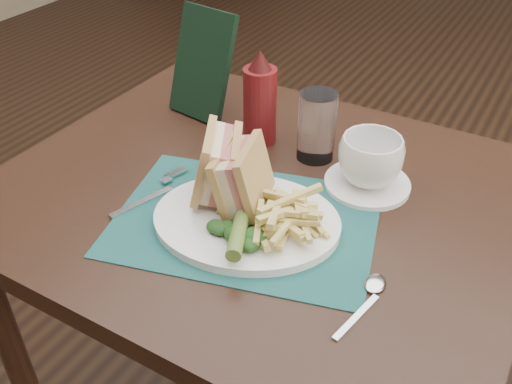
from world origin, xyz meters
TOP-DOWN VIEW (x-y plane):
  - floor at (0.00, 0.00)m, footprint 7.00×7.00m
  - table_main at (0.00, -0.50)m, footprint 0.90×0.75m
  - placemat at (0.03, -0.59)m, footprint 0.48×0.39m
  - plate at (0.03, -0.60)m, footprint 0.36×0.32m
  - sandwich_half_a at (-0.06, -0.58)m, footprint 0.13×0.14m
  - sandwich_half_b at (-0.01, -0.58)m, footprint 0.10×0.13m
  - kale_garnish at (0.04, -0.66)m, footprint 0.11×0.08m
  - pickle_spear at (0.05, -0.66)m, footprint 0.07×0.12m
  - fries_pile at (0.10, -0.59)m, footprint 0.18×0.20m
  - fork at (-0.15, -0.61)m, footprint 0.08×0.17m
  - spoon at (0.26, -0.67)m, footprint 0.06×0.15m
  - saucer at (0.16, -0.40)m, footprint 0.20×0.20m
  - coffee_cup at (0.16, -0.40)m, footprint 0.14×0.14m
  - drinking_glass at (0.04, -0.36)m, footprint 0.07×0.07m
  - ketchup_bottle at (-0.08, -0.36)m, footprint 0.07×0.07m
  - check_presenter at (-0.24, -0.32)m, footprint 0.15×0.10m

SIDE VIEW (x-z plane):
  - floor at x=0.00m, z-range 0.00..0.00m
  - table_main at x=0.00m, z-range 0.00..0.75m
  - placemat at x=0.03m, z-range 0.75..0.75m
  - spoon at x=0.26m, z-range 0.75..0.76m
  - saucer at x=0.16m, z-range 0.75..0.76m
  - fork at x=-0.15m, z-range 0.75..0.76m
  - plate at x=0.03m, z-range 0.75..0.77m
  - kale_garnish at x=0.04m, z-range 0.77..0.79m
  - pickle_spear at x=0.05m, z-range 0.78..0.80m
  - fries_pile at x=0.10m, z-range 0.77..0.83m
  - coffee_cup at x=0.16m, z-range 0.76..0.85m
  - drinking_glass at x=0.04m, z-range 0.75..0.88m
  - sandwich_half_b at x=-0.01m, z-range 0.77..0.88m
  - sandwich_half_a at x=-0.06m, z-range 0.77..0.88m
  - ketchup_bottle at x=-0.08m, z-range 0.75..0.94m
  - check_presenter at x=-0.24m, z-range 0.75..0.97m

